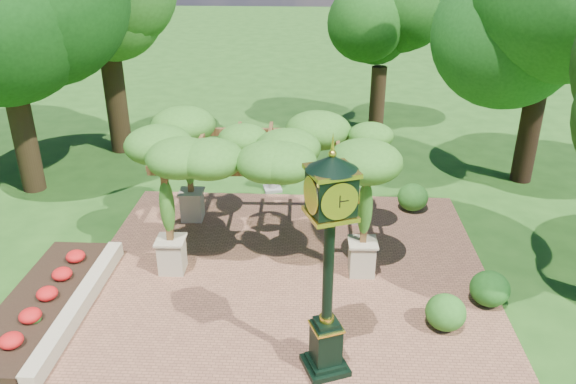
{
  "coord_description": "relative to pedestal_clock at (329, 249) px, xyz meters",
  "views": [
    {
      "loc": [
        0.66,
        -9.64,
        7.79
      ],
      "look_at": [
        0.0,
        2.5,
        2.2
      ],
      "focal_mm": 35.0,
      "sensor_mm": 36.0,
      "label": 1
    }
  ],
  "objects": [
    {
      "name": "ground",
      "position": [
        -0.92,
        1.04,
        -2.73
      ],
      "size": [
        120.0,
        120.0,
        0.0
      ],
      "primitive_type": "plane",
      "color": "#1E4714",
      "rests_on": "ground"
    },
    {
      "name": "brick_plaza",
      "position": [
        -0.92,
        2.04,
        -2.71
      ],
      "size": [
        10.0,
        12.0,
        0.04
      ],
      "primitive_type": "cube",
      "color": "brown",
      "rests_on": "ground"
    },
    {
      "name": "border_wall",
      "position": [
        -5.52,
        1.54,
        -2.53
      ],
      "size": [
        0.35,
        5.0,
        0.4
      ],
      "primitive_type": "cube",
      "color": "#C6B793",
      "rests_on": "ground"
    },
    {
      "name": "flower_bed",
      "position": [
        -6.42,
        1.54,
        -2.55
      ],
      "size": [
        1.5,
        5.0,
        0.36
      ],
      "primitive_type": "cube",
      "color": "red",
      "rests_on": "ground"
    },
    {
      "name": "pedestal_clock",
      "position": [
        0.0,
        0.0,
        0.0
      ],
      "size": [
        1.17,
        1.17,
        4.56
      ],
      "rotation": [
        0.0,
        0.0,
        0.37
      ],
      "color": "black",
      "rests_on": "brick_plaza"
    },
    {
      "name": "pergola",
      "position": [
        -1.5,
        4.83,
        0.12
      ],
      "size": [
        5.62,
        3.64,
        3.47
      ],
      "rotation": [
        0.0,
        0.0,
        0.03
      ],
      "color": "tan",
      "rests_on": "brick_plaza"
    },
    {
      "name": "sundial",
      "position": [
        -1.71,
        8.44,
        -2.28
      ],
      "size": [
        0.68,
        0.68,
        1.02
      ],
      "rotation": [
        0.0,
        0.0,
        0.25
      ],
      "color": "gray",
      "rests_on": "ground"
    },
    {
      "name": "shrub_front",
      "position": [
        2.58,
        1.4,
        -2.3
      ],
      "size": [
        1.14,
        1.14,
        0.78
      ],
      "primitive_type": "ellipsoid",
      "rotation": [
        0.0,
        0.0,
        0.4
      ],
      "color": "#255D1A",
      "rests_on": "brick_plaza"
    },
    {
      "name": "shrub_mid",
      "position": [
        3.76,
        2.32,
        -2.29
      ],
      "size": [
        1.17,
        1.17,
        0.81
      ],
      "primitive_type": "ellipsoid",
      "rotation": [
        0.0,
        0.0,
        -0.37
      ],
      "color": "#1C5217",
      "rests_on": "brick_plaza"
    },
    {
      "name": "shrub_back",
      "position": [
        2.72,
        7.14,
        -2.27
      ],
      "size": [
        1.18,
        1.18,
        0.84
      ],
      "primitive_type": "ellipsoid",
      "rotation": [
        0.0,
        0.0,
        0.32
      ],
      "color": "#2B681E",
      "rests_on": "brick_plaza"
    },
    {
      "name": "tree_north",
      "position": [
        2.3,
        15.15,
        2.11
      ],
      "size": [
        3.54,
        3.54,
        7.09
      ],
      "color": "#362415",
      "rests_on": "ground"
    }
  ]
}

